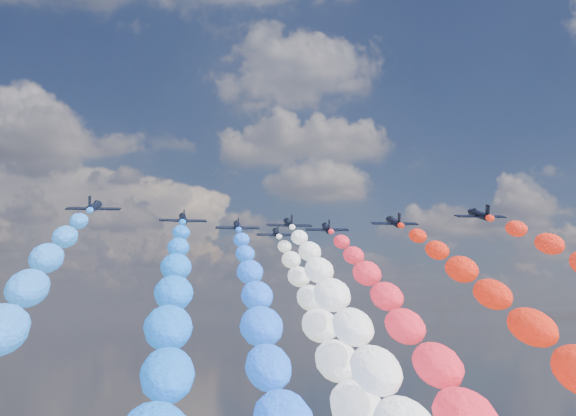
{
  "coord_description": "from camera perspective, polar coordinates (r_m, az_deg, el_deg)",
  "views": [
    {
      "loc": [
        -15.89,
        -121.75,
        92.51
      ],
      "look_at": [
        0.0,
        4.0,
        111.64
      ],
      "focal_mm": 45.61,
      "sensor_mm": 36.0,
      "label": 1
    }
  ],
  "objects": [
    {
      "name": "jet_0",
      "position": [
        117.43,
        -14.87,
        0.09
      ],
      "size": [
        8.6,
        11.53,
        5.18
      ],
      "primitive_type": null,
      "rotation": [
        0.26,
        0.0,
        -0.04
      ],
      "color": "black"
    },
    {
      "name": "jet_1",
      "position": [
        128.46,
        -8.19,
        -0.83
      ],
      "size": [
        8.8,
        11.66,
        5.18
      ],
      "primitive_type": null,
      "rotation": [
        0.26,
        0.0,
        0.06
      ],
      "color": "black"
    },
    {
      "name": "jet_2",
      "position": [
        137.72,
        -3.98,
        -1.42
      ],
      "size": [
        8.38,
        11.36,
        5.18
      ],
      "primitive_type": null,
      "rotation": [
        0.26,
        0.0,
        -0.02
      ],
      "color": "black"
    },
    {
      "name": "jet_3",
      "position": [
        133.66,
        0.07,
        -1.22
      ],
      "size": [
        8.21,
        11.24,
        5.18
      ],
      "primitive_type": null,
      "rotation": [
        0.26,
        0.0,
        -0.0
      ],
      "color": "black"
    },
    {
      "name": "jet_4",
      "position": [
        148.69,
        -0.9,
        -1.97
      ],
      "size": [
        8.66,
        11.56,
        5.18
      ],
      "primitive_type": null,
      "rotation": [
        0.26,
        0.0,
        -0.04
      ],
      "color": "black"
    },
    {
      "name": "trail_4",
      "position": [
        82.15,
        4.38,
        -15.52
      ],
      "size": [
        7.02,
        131.83,
        58.78
      ],
      "primitive_type": null,
      "color": "white"
    },
    {
      "name": "jet_5",
      "position": [
        140.5,
        3.04,
        -1.57
      ],
      "size": [
        8.9,
        11.73,
        5.18
      ],
      "primitive_type": null,
      "rotation": [
        0.26,
        0.0,
        -0.07
      ],
      "color": "black"
    },
    {
      "name": "jet_6",
      "position": [
        132.63,
        8.25,
        -1.07
      ],
      "size": [
        8.54,
        11.48,
        5.18
      ],
      "primitive_type": null,
      "rotation": [
        0.26,
        0.0,
        -0.03
      ],
      "color": "black"
    },
    {
      "name": "jet_7",
      "position": [
        126.18,
        14.67,
        -0.5
      ],
      "size": [
        8.46,
        11.43,
        5.18
      ],
      "primitive_type": null,
      "rotation": [
        0.26,
        0.0,
        -0.03
      ],
      "color": "black"
    }
  ]
}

